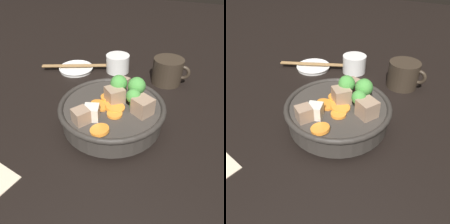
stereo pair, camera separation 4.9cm
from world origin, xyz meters
TOP-DOWN VIEW (x-y plane):
  - ground_plane at (0.00, 0.00)m, footprint 3.00×3.00m
  - stirfry_bowl at (0.00, 0.00)m, footprint 0.24×0.24m
  - side_saucer at (-0.22, 0.21)m, footprint 0.11×0.11m
  - tea_cup at (-0.10, 0.26)m, footprint 0.08×0.08m
  - dark_mug at (0.07, 0.25)m, footprint 0.11×0.09m
  - chopsticks_pair at (-0.22, 0.21)m, footprint 0.21×0.11m

SIDE VIEW (x-z plane):
  - ground_plane at x=0.00m, z-range 0.00..0.00m
  - side_saucer at x=-0.22m, z-range 0.00..0.01m
  - chopsticks_pair at x=-0.22m, z-range 0.01..0.02m
  - tea_cup at x=-0.10m, z-range 0.00..0.06m
  - dark_mug at x=0.07m, z-range 0.00..0.08m
  - stirfry_bowl at x=0.00m, z-range -0.01..0.10m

